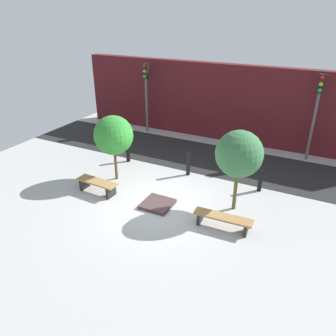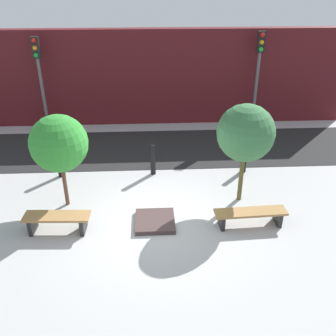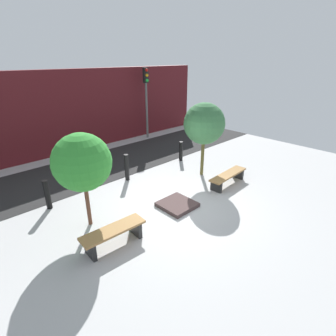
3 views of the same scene
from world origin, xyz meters
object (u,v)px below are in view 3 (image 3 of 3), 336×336
Objects in this scene: bench_right at (228,177)px; bollard_left at (127,167)px; tree_behind_right_bench at (204,124)px; bollard_far_left at (47,195)px; bench_left at (114,234)px; planter_bed at (177,205)px; traffic_light_mid_west at (146,91)px; tree_behind_left_bench at (82,162)px; bollard_center at (181,151)px.

bollard_left reaches higher than bench_right.
bollard_far_left is (-5.36, 1.63, -1.57)m from tree_behind_right_bench.
bench_left is 1.61× the size of planter_bed.
traffic_light_mid_west reaches higher than tree_behind_right_bench.
tree_behind_right_bench is 2.97× the size of bollard_far_left.
bench_left reaches higher than planter_bed.
tree_behind_left_bench is at bearing -146.17° from bollard_left.
planter_bed is 3.19m from tree_behind_left_bench.
bollard_far_left is (-0.50, 1.63, -1.39)m from tree_behind_left_bench.
planter_bed is 3.30m from tree_behind_right_bench.
planter_bed is at bearing 7.49° from bench_left.
planter_bed is 3.97m from bollard_center.
traffic_light_mid_west is at bearing 57.23° from planter_bed.
bench_right is at bearing -99.99° from bollard_center.
tree_behind_right_bench is 5.81m from bollard_far_left.
planter_bed is at bearing -157.13° from tree_behind_right_bench.
traffic_light_mid_west is (1.76, 5.48, 0.58)m from tree_behind_right_bench.
traffic_light_mid_west is at bearing 28.44° from bollard_far_left.
bench_left is 2.90m from bollard_far_left.
traffic_light_mid_west is at bearing 72.52° from bench_right.
bollard_center reaches higher than planter_bed.
bollard_far_left reaches higher than bollard_center.
bollard_left reaches higher than planter_bed.
bollard_far_left is at bearing 137.86° from planter_bed.
tree_behind_right_bench is at bearing 0.00° from tree_behind_left_bench.
bench_right is 0.49× the size of traffic_light_mid_west.
tree_behind_right_bench is at bearing -33.83° from bollard_left.
bollard_left is (2.43, 2.85, 0.17)m from bench_left.
tree_behind_left_bench is at bearing -72.85° from bollard_far_left.
planter_bed is at bearing 172.51° from bench_right.
bench_right is at bearing -14.15° from tree_behind_left_bench.
traffic_light_mid_west is at bearing 71.93° from bollard_center.
bench_right is 1.96× the size of bollard_far_left.
tree_behind_left_bench is at bearing -163.10° from bollard_center.
bench_left is at bearing -80.01° from bollard_far_left.
bench_left is 1.62× the size of bollard_left.
planter_bed is 0.27× the size of traffic_light_mid_west.
planter_bed is 1.17× the size of bollard_center.
tree_behind_right_bench reaches higher than planter_bed.
tree_behind_right_bench is (4.86, 0.00, 0.18)m from tree_behind_left_bench.
tree_behind_left_bench is 2.76× the size of bollard_far_left.
traffic_light_mid_west is (6.62, 6.71, 2.28)m from bench_left.
bollard_center is (0.50, 1.63, -1.61)m from tree_behind_right_bench.
tree_behind_right_bench is 0.74× the size of traffic_light_mid_west.
bollard_center reaches higher than bench_left.
bench_right is at bearing -28.02° from bollard_far_left.
bollard_far_left is 0.25× the size of traffic_light_mid_west.
tree_behind_right_bench is (4.86, 1.22, 1.71)m from bench_left.
tree_behind_left_bench is (-2.43, 1.02, 1.80)m from planter_bed.
tree_behind_right_bench is at bearing 87.22° from bench_right.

